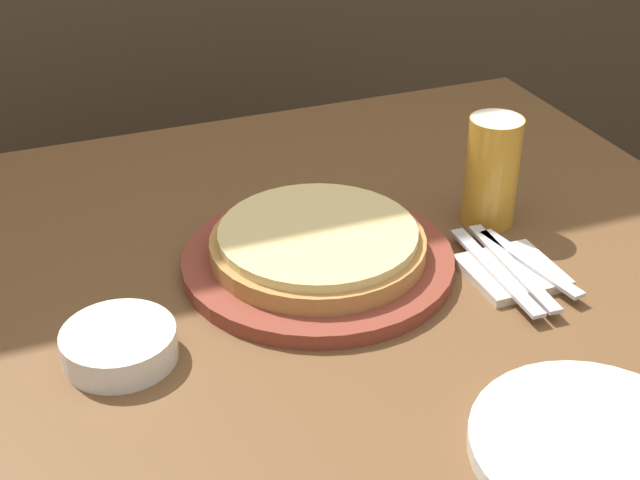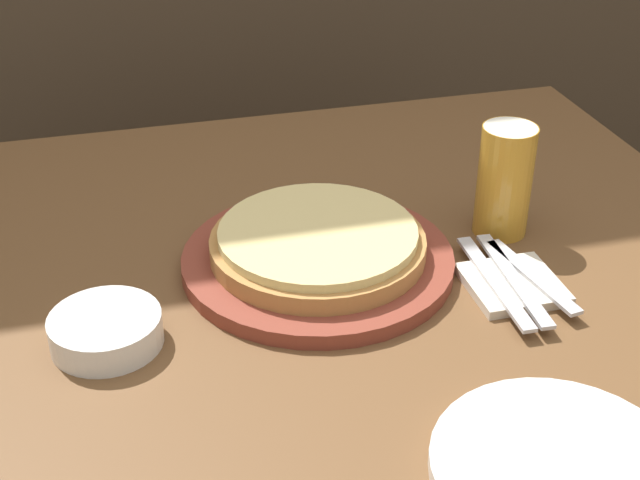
{
  "view_description": "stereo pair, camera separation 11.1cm",
  "coord_description": "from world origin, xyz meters",
  "px_view_note": "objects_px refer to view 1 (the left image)",
  "views": [
    {
      "loc": [
        -0.34,
        -0.85,
        1.36
      ],
      "look_at": [
        0.0,
        0.04,
        0.79
      ],
      "focal_mm": 50.0,
      "sensor_mm": 36.0,
      "label": 1
    },
    {
      "loc": [
        -0.24,
        -0.88,
        1.36
      ],
      "look_at": [
        0.0,
        0.04,
        0.79
      ],
      "focal_mm": 50.0,
      "sensor_mm": 36.0,
      "label": 2
    }
  ],
  "objects_px": {
    "pizza_on_board": "(320,251)",
    "dinner_knife": "(512,266)",
    "dinner_plate": "(595,447)",
    "spoon": "(530,262)",
    "fork": "(495,270)",
    "beer_glass": "(492,167)",
    "side_bowl": "(119,345)"
  },
  "relations": [
    {
      "from": "pizza_on_board",
      "to": "dinner_knife",
      "type": "distance_m",
      "value": 0.24
    },
    {
      "from": "dinner_plate",
      "to": "spoon",
      "type": "distance_m",
      "value": 0.32
    },
    {
      "from": "dinner_plate",
      "to": "fork",
      "type": "relative_size",
      "value": 1.16
    },
    {
      "from": "dinner_plate",
      "to": "dinner_knife",
      "type": "relative_size",
      "value": 1.16
    },
    {
      "from": "beer_glass",
      "to": "fork",
      "type": "relative_size",
      "value": 0.74
    },
    {
      "from": "fork",
      "to": "dinner_knife",
      "type": "relative_size",
      "value": 1.0
    },
    {
      "from": "pizza_on_board",
      "to": "dinner_knife",
      "type": "height_order",
      "value": "pizza_on_board"
    },
    {
      "from": "beer_glass",
      "to": "dinner_plate",
      "type": "bearing_deg",
      "value": -107.65
    },
    {
      "from": "dinner_knife",
      "to": "pizza_on_board",
      "type": "bearing_deg",
      "value": 153.54
    },
    {
      "from": "side_bowl",
      "to": "beer_glass",
      "type": "bearing_deg",
      "value": 12.75
    },
    {
      "from": "side_bowl",
      "to": "spoon",
      "type": "height_order",
      "value": "side_bowl"
    },
    {
      "from": "dinner_plate",
      "to": "fork",
      "type": "height_order",
      "value": "dinner_plate"
    },
    {
      "from": "dinner_plate",
      "to": "spoon",
      "type": "xyz_separation_m",
      "value": [
        0.12,
        0.3,
        0.01
      ]
    },
    {
      "from": "dinner_knife",
      "to": "spoon",
      "type": "distance_m",
      "value": 0.02
    },
    {
      "from": "pizza_on_board",
      "to": "dinner_plate",
      "type": "height_order",
      "value": "pizza_on_board"
    },
    {
      "from": "side_bowl",
      "to": "dinner_knife",
      "type": "relative_size",
      "value": 0.61
    },
    {
      "from": "dinner_knife",
      "to": "side_bowl",
      "type": "bearing_deg",
      "value": 178.25
    },
    {
      "from": "dinner_plate",
      "to": "side_bowl",
      "type": "relative_size",
      "value": 1.91
    },
    {
      "from": "pizza_on_board",
      "to": "dinner_plate",
      "type": "relative_size",
      "value": 1.43
    },
    {
      "from": "pizza_on_board",
      "to": "side_bowl",
      "type": "distance_m",
      "value": 0.28
    },
    {
      "from": "pizza_on_board",
      "to": "dinner_knife",
      "type": "relative_size",
      "value": 1.66
    },
    {
      "from": "beer_glass",
      "to": "side_bowl",
      "type": "bearing_deg",
      "value": -167.25
    },
    {
      "from": "dinner_plate",
      "to": "fork",
      "type": "distance_m",
      "value": 0.3
    },
    {
      "from": "fork",
      "to": "beer_glass",
      "type": "bearing_deg",
      "value": 63.02
    },
    {
      "from": "pizza_on_board",
      "to": "fork",
      "type": "relative_size",
      "value": 1.66
    },
    {
      "from": "pizza_on_board",
      "to": "fork",
      "type": "distance_m",
      "value": 0.22
    },
    {
      "from": "beer_glass",
      "to": "dinner_knife",
      "type": "relative_size",
      "value": 0.73
    },
    {
      "from": "side_bowl",
      "to": "fork",
      "type": "bearing_deg",
      "value": -1.85
    },
    {
      "from": "beer_glass",
      "to": "spoon",
      "type": "xyz_separation_m",
      "value": [
        -0.02,
        -0.13,
        -0.07
      ]
    },
    {
      "from": "beer_glass",
      "to": "dinner_knife",
      "type": "xyz_separation_m",
      "value": [
        -0.04,
        -0.13,
        -0.07
      ]
    },
    {
      "from": "dinner_knife",
      "to": "dinner_plate",
      "type": "bearing_deg",
      "value": -107.54
    },
    {
      "from": "dinner_plate",
      "to": "side_bowl",
      "type": "height_order",
      "value": "side_bowl"
    }
  ]
}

